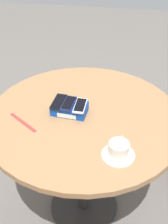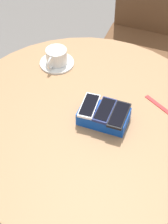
# 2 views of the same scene
# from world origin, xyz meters

# --- Properties ---
(ground_plane) EXTENTS (8.00, 8.00, 0.00)m
(ground_plane) POSITION_xyz_m (0.00, 0.00, 0.00)
(ground_plane) COLOR slate
(round_table) EXTENTS (1.02, 1.02, 0.77)m
(round_table) POSITION_xyz_m (0.00, 0.00, 0.65)
(round_table) COLOR #2D2D2D
(round_table) RESTS_ON ground_plane
(phone_box) EXTENTS (0.19, 0.12, 0.05)m
(phone_box) POSITION_xyz_m (-0.08, 0.01, 0.80)
(phone_box) COLOR #0F42AD
(phone_box) RESTS_ON round_table
(phone_black) EXTENTS (0.07, 0.14, 0.01)m
(phone_black) POSITION_xyz_m (-0.14, 0.02, 0.83)
(phone_black) COLOR black
(phone_black) RESTS_ON phone_box
(phone_navy) EXTENTS (0.07, 0.13, 0.01)m
(phone_navy) POSITION_xyz_m (-0.08, 0.01, 0.83)
(phone_navy) COLOR navy
(phone_navy) RESTS_ON phone_box
(phone_white) EXTENTS (0.06, 0.13, 0.01)m
(phone_white) POSITION_xyz_m (-0.02, 0.00, 0.83)
(phone_white) COLOR silver
(phone_white) RESTS_ON phone_box
(saucer) EXTENTS (0.15, 0.15, 0.01)m
(saucer) POSITION_xyz_m (0.20, -0.27, 0.78)
(saucer) COLOR silver
(saucer) RESTS_ON round_table
(coffee_cup) EXTENTS (0.09, 0.12, 0.07)m
(coffee_cup) POSITION_xyz_m (0.20, -0.27, 0.82)
(coffee_cup) COLOR silver
(coffee_cup) RESTS_ON saucer
(lanyard_strap) EXTENTS (0.17, 0.13, 0.00)m
(lanyard_strap) POSITION_xyz_m (-0.30, -0.11, 0.77)
(lanyard_strap) COLOR red
(lanyard_strap) RESTS_ON round_table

